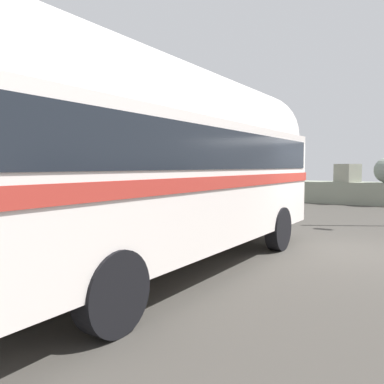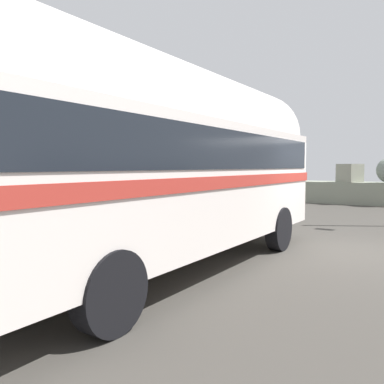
{
  "view_description": "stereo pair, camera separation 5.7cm",
  "coord_description": "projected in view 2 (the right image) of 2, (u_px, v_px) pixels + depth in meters",
  "views": [
    {
      "loc": [
        1.42,
        -9.04,
        1.88
      ],
      "look_at": [
        -2.48,
        -2.73,
        1.39
      ],
      "focal_mm": 36.71,
      "sensor_mm": 36.0,
      "label": 1
    },
    {
      "loc": [
        1.47,
        -9.01,
        1.88
      ],
      "look_at": [
        -2.48,
        -2.73,
        1.39
      ],
      "focal_mm": 36.71,
      "sensor_mm": 36.0,
      "label": 2
    }
  ],
  "objects": [
    {
      "name": "vintage_coach",
      "position": [
        169.0,
        157.0,
        6.99
      ],
      "size": [
        2.55,
        8.62,
        3.7
      ],
      "rotation": [
        0.0,
        0.0,
        -0.01
      ],
      "color": "black",
      "rests_on": "ground"
    },
    {
      "name": "second_coach",
      "position": [
        64.0,
        160.0,
        10.97
      ],
      "size": [
        3.18,
        8.77,
        3.7
      ],
      "rotation": [
        0.0,
        0.0,
        -0.09
      ],
      "color": "black",
      "rests_on": "ground"
    },
    {
      "name": "ground",
      "position": [
        356.0,
        252.0,
        8.51
      ],
      "size": [
        32.0,
        26.0,
        0.02
      ],
      "color": "#3D3A35"
    }
  ]
}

